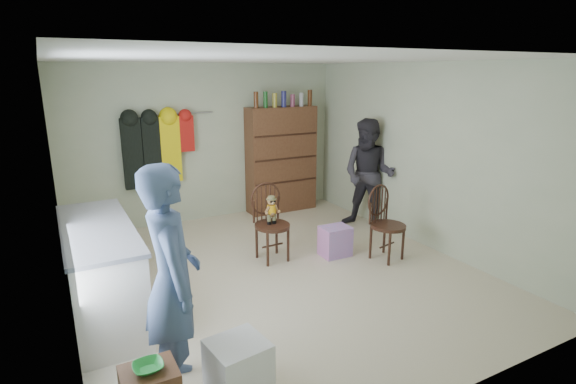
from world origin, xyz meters
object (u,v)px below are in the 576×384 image
counter (102,271)px  dresser (281,159)px  chair_front (270,217)px  chair_far (385,220)px

counter → dresser: bearing=35.7°
dresser → chair_front: bearing=-121.3°
chair_front → dresser: (1.12, 1.83, 0.35)m
chair_front → dresser: bearing=56.6°
chair_front → dresser: 2.17m
chair_far → dresser: (-0.19, 2.51, 0.39)m
dresser → chair_far: bearing=-85.6°
chair_front → chair_far: bearing=-29.6°
counter → chair_far: size_ratio=1.91×
chair_front → chair_far: size_ratio=1.03×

